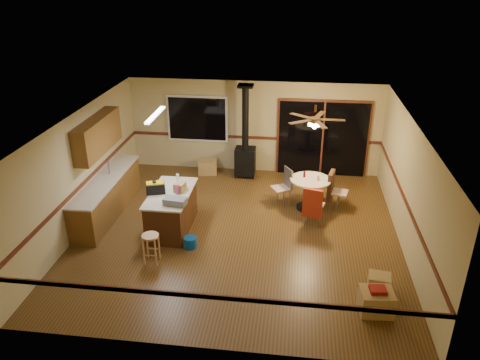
% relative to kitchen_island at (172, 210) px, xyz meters
% --- Properties ---
extents(floor, '(7.00, 7.00, 0.00)m').
position_rel_kitchen_island_xyz_m(floor, '(1.50, 0.00, -0.45)').
color(floor, '#533717').
rests_on(floor, ground).
extents(ceiling, '(7.00, 7.00, 0.00)m').
position_rel_kitchen_island_xyz_m(ceiling, '(1.50, 0.00, 2.15)').
color(ceiling, silver).
rests_on(ceiling, ground).
extents(wall_back, '(7.00, 0.00, 7.00)m').
position_rel_kitchen_island_xyz_m(wall_back, '(1.50, 3.50, 0.85)').
color(wall_back, tan).
rests_on(wall_back, ground).
extents(wall_front, '(7.00, 0.00, 7.00)m').
position_rel_kitchen_island_xyz_m(wall_front, '(1.50, -3.50, 0.85)').
color(wall_front, tan).
rests_on(wall_front, ground).
extents(wall_left, '(0.00, 7.00, 7.00)m').
position_rel_kitchen_island_xyz_m(wall_left, '(-2.00, 0.00, 0.85)').
color(wall_left, tan).
rests_on(wall_left, ground).
extents(wall_right, '(0.00, 7.00, 7.00)m').
position_rel_kitchen_island_xyz_m(wall_right, '(5.00, 0.00, 0.85)').
color(wall_right, tan).
rests_on(wall_right, ground).
extents(chair_rail, '(7.00, 7.00, 0.08)m').
position_rel_kitchen_island_xyz_m(chair_rail, '(1.50, 0.00, 0.55)').
color(chair_rail, '#532414').
rests_on(chair_rail, ground).
extents(window, '(1.72, 0.10, 1.32)m').
position_rel_kitchen_island_xyz_m(window, '(-0.10, 3.45, 1.05)').
color(window, black).
rests_on(window, ground).
extents(sliding_door, '(2.52, 0.10, 2.10)m').
position_rel_kitchen_island_xyz_m(sliding_door, '(3.40, 3.45, 0.60)').
color(sliding_door, black).
rests_on(sliding_door, ground).
extents(lower_cabinets, '(0.60, 3.00, 0.86)m').
position_rel_kitchen_island_xyz_m(lower_cabinets, '(-1.70, 0.50, -0.02)').
color(lower_cabinets, brown).
rests_on(lower_cabinets, ground).
extents(countertop, '(0.64, 3.04, 0.04)m').
position_rel_kitchen_island_xyz_m(countertop, '(-1.70, 0.50, 0.43)').
color(countertop, '#BFB194').
rests_on(countertop, lower_cabinets).
extents(upper_cabinets, '(0.35, 2.00, 0.80)m').
position_rel_kitchen_island_xyz_m(upper_cabinets, '(-1.83, 0.70, 1.45)').
color(upper_cabinets, brown).
rests_on(upper_cabinets, ground).
extents(kitchen_island, '(0.88, 1.68, 0.90)m').
position_rel_kitchen_island_xyz_m(kitchen_island, '(0.00, 0.00, 0.00)').
color(kitchen_island, '#422310').
rests_on(kitchen_island, ground).
extents(wood_stove, '(0.55, 0.50, 2.52)m').
position_rel_kitchen_island_xyz_m(wood_stove, '(1.30, 3.05, 0.28)').
color(wood_stove, black).
rests_on(wood_stove, ground).
extents(ceiling_fan, '(0.24, 0.24, 0.55)m').
position_rel_kitchen_island_xyz_m(ceiling_fan, '(3.07, 1.35, 1.76)').
color(ceiling_fan, brown).
rests_on(ceiling_fan, ceiling).
extents(fluorescent_strip, '(0.10, 1.20, 0.04)m').
position_rel_kitchen_island_xyz_m(fluorescent_strip, '(-0.30, 0.30, 2.11)').
color(fluorescent_strip, white).
rests_on(fluorescent_strip, ceiling).
extents(toolbox_grey, '(0.49, 0.32, 0.14)m').
position_rel_kitchen_island_xyz_m(toolbox_grey, '(0.24, -0.53, 0.52)').
color(toolbox_grey, slate).
rests_on(toolbox_grey, kitchen_island).
extents(toolbox_black, '(0.45, 0.33, 0.22)m').
position_rel_kitchen_island_xyz_m(toolbox_black, '(-0.31, -0.06, 0.56)').
color(toolbox_black, black).
rests_on(toolbox_black, kitchen_island).
extents(toolbox_yellow_lid, '(0.43, 0.31, 0.03)m').
position_rel_kitchen_island_xyz_m(toolbox_yellow_lid, '(-0.31, -0.06, 0.69)').
color(toolbox_yellow_lid, gold).
rests_on(toolbox_yellow_lid, toolbox_black).
extents(box_on_island, '(0.25, 0.31, 0.19)m').
position_rel_kitchen_island_xyz_m(box_on_island, '(0.19, 0.12, 0.54)').
color(box_on_island, '#9F7E47').
rests_on(box_on_island, kitchen_island).
extents(bottle_dark, '(0.11, 0.11, 0.30)m').
position_rel_kitchen_island_xyz_m(bottle_dark, '(-0.32, -0.08, 0.60)').
color(bottle_dark, black).
rests_on(bottle_dark, kitchen_island).
extents(bottle_pink, '(0.07, 0.07, 0.23)m').
position_rel_kitchen_island_xyz_m(bottle_pink, '(0.17, -0.04, 0.56)').
color(bottle_pink, '#D84C8C').
rests_on(bottle_pink, kitchen_island).
extents(bottle_white, '(0.08, 0.08, 0.19)m').
position_rel_kitchen_island_xyz_m(bottle_white, '(0.02, 0.58, 0.54)').
color(bottle_white, white).
rests_on(bottle_white, kitchen_island).
extents(bar_stool, '(0.34, 0.34, 0.62)m').
position_rel_kitchen_island_xyz_m(bar_stool, '(-0.08, -1.33, -0.15)').
color(bar_stool, tan).
rests_on(bar_stool, floor).
extents(blue_bucket, '(0.34, 0.34, 0.23)m').
position_rel_kitchen_island_xyz_m(blue_bucket, '(0.57, -0.72, -0.34)').
color(blue_bucket, '#0C4FAD').
rests_on(blue_bucket, floor).
extents(dining_table, '(0.97, 0.97, 0.78)m').
position_rel_kitchen_island_xyz_m(dining_table, '(3.07, 1.35, 0.08)').
color(dining_table, black).
rests_on(dining_table, ground).
extents(glass_red, '(0.06, 0.06, 0.14)m').
position_rel_kitchen_island_xyz_m(glass_red, '(2.92, 1.45, 0.40)').
color(glass_red, '#590C14').
rests_on(glass_red, dining_table).
extents(glass_cream, '(0.07, 0.07, 0.13)m').
position_rel_kitchen_island_xyz_m(glass_cream, '(3.25, 1.30, 0.39)').
color(glass_cream, beige).
rests_on(glass_cream, dining_table).
extents(chair_left, '(0.55, 0.55, 0.51)m').
position_rel_kitchen_island_xyz_m(chair_left, '(2.46, 1.50, 0.14)').
color(chair_left, tan).
rests_on(chair_left, ground).
extents(chair_near, '(0.53, 0.55, 0.70)m').
position_rel_kitchen_island_xyz_m(chair_near, '(3.12, 0.47, 0.14)').
color(chair_near, tan).
rests_on(chair_near, ground).
extents(chair_right, '(0.54, 0.51, 0.70)m').
position_rel_kitchen_island_xyz_m(chair_right, '(3.59, 1.44, 0.14)').
color(chair_right, tan).
rests_on(chair_right, ground).
extents(box_under_window, '(0.58, 0.49, 0.41)m').
position_rel_kitchen_island_xyz_m(box_under_window, '(0.22, 3.10, -0.25)').
color(box_under_window, '#9F7E47').
rests_on(box_under_window, floor).
extents(box_corner_a, '(0.60, 0.52, 0.42)m').
position_rel_kitchen_island_xyz_m(box_corner_a, '(4.17, -2.30, -0.24)').
color(box_corner_a, '#9F7E47').
rests_on(box_corner_a, floor).
extents(box_corner_b, '(0.44, 0.39, 0.32)m').
position_rel_kitchen_island_xyz_m(box_corner_b, '(4.31, -1.69, -0.29)').
color(box_corner_b, '#9F7E47').
rests_on(box_corner_b, floor).
extents(box_small_red, '(0.29, 0.25, 0.07)m').
position_rel_kitchen_island_xyz_m(box_small_red, '(4.17, -2.30, 0.01)').
color(box_small_red, maroon).
rests_on(box_small_red, box_corner_a).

